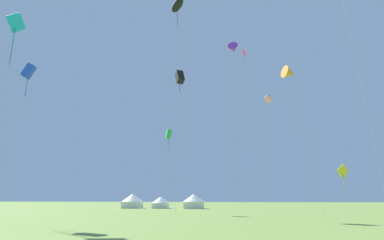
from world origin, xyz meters
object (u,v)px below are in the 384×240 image
(kite_green_box, at_px, (169,134))
(kite_cyan_diamond, at_px, (15,26))
(festival_tent_center, at_px, (194,200))
(kite_black_box, at_px, (180,77))
(kite_black_parafoil, at_px, (177,5))
(kite_orange_delta, at_px, (289,73))
(kite_purple_delta, at_px, (233,49))
(kite_yellow_diamond, at_px, (343,172))
(kite_red_diamond, at_px, (244,61))
(festival_tent_left, at_px, (161,202))
(festival_tent_right, at_px, (133,200))
(kite_blue_box, at_px, (28,71))
(kite_pink_parafoil, at_px, (268,99))

(kite_green_box, relative_size, kite_cyan_diamond, 0.48)
(festival_tent_center, bearing_deg, kite_black_box, -83.89)
(kite_black_parafoil, bearing_deg, kite_orange_delta, -10.96)
(kite_purple_delta, xyz_separation_m, festival_tent_center, (-9.48, 2.24, -32.94))
(kite_yellow_diamond, relative_size, kite_red_diamond, 0.26)
(kite_green_box, bearing_deg, festival_tent_left, 109.11)
(kite_yellow_diamond, height_order, kite_black_box, kite_black_box)
(kite_yellow_diamond, bearing_deg, festival_tent_right, 165.72)
(kite_blue_box, xyz_separation_m, kite_cyan_diamond, (-5.69, 3.19, 8.29))
(kite_pink_parafoil, bearing_deg, festival_tent_center, 160.51)
(kite_black_parafoil, relative_size, kite_pink_parafoil, 1.56)
(kite_yellow_diamond, xyz_separation_m, festival_tent_center, (-27.10, 10.37, -4.58))
(kite_orange_delta, height_order, kite_pink_parafoil, kite_pink_parafoil)
(kite_black_parafoil, bearing_deg, kite_yellow_diamond, 24.17)
(kite_pink_parafoil, bearing_deg, kite_cyan_diamond, -139.11)
(kite_yellow_diamond, distance_m, kite_black_box, 31.33)
(kite_orange_delta, bearing_deg, festival_tent_right, 141.43)
(kite_orange_delta, bearing_deg, kite_black_parafoil, 169.04)
(kite_cyan_diamond, xyz_separation_m, festival_tent_left, (10.08, 34.74, -22.67))
(kite_black_box, distance_m, festival_tent_center, 30.81)
(kite_blue_box, height_order, festival_tent_right, kite_blue_box)
(kite_yellow_diamond, height_order, kite_black_parafoil, kite_black_parafoil)
(kite_cyan_diamond, height_order, festival_tent_right, kite_cyan_diamond)
(kite_yellow_diamond, height_order, kite_pink_parafoil, kite_pink_parafoil)
(kite_purple_delta, bearing_deg, festival_tent_right, 174.46)
(kite_black_box, xyz_separation_m, festival_tent_left, (-9.94, 25.31, -17.66))
(festival_tent_right, bearing_deg, festival_tent_left, -0.00)
(kite_purple_delta, distance_m, kite_red_diamond, 12.46)
(kite_black_parafoil, xyz_separation_m, festival_tent_left, (-8.59, 21.93, -31.97))
(kite_black_box, xyz_separation_m, festival_tent_right, (-16.34, 25.31, -17.35))
(festival_tent_right, bearing_deg, kite_red_diamond, -24.98)
(kite_red_diamond, bearing_deg, kite_purple_delta, 103.18)
(kite_black_box, bearing_deg, kite_purple_delta, 73.65)
(kite_blue_box, xyz_separation_m, kite_yellow_diamond, (38.73, 27.56, -9.50))
(kite_purple_delta, xyz_separation_m, kite_cyan_diamond, (-26.79, -32.50, -10.58))
(kite_blue_box, relative_size, kite_cyan_diamond, 0.64)
(kite_yellow_diamond, bearing_deg, kite_blue_box, -144.57)
(kite_cyan_diamond, height_order, kite_pink_parafoil, kite_cyan_diamond)
(kite_blue_box, relative_size, kite_black_box, 0.83)
(kite_orange_delta, xyz_separation_m, kite_red_diamond, (-6.16, 13.32, 8.44))
(kite_green_box, distance_m, kite_black_parafoil, 21.77)
(kite_blue_box, distance_m, kite_yellow_diamond, 48.47)
(kite_black_box, xyz_separation_m, festival_tent_center, (-2.71, 25.31, -17.36))
(kite_cyan_diamond, distance_m, festival_tent_right, 41.47)
(kite_yellow_diamond, height_order, kite_cyan_diamond, kite_cyan_diamond)
(kite_blue_box, relative_size, kite_yellow_diamond, 2.18)
(kite_red_diamond, xyz_separation_m, festival_tent_center, (-11.72, 11.81, -25.29))
(kite_blue_box, xyz_separation_m, kite_red_diamond, (23.35, 26.11, 11.21))
(kite_purple_delta, bearing_deg, kite_green_box, -117.50)
(kite_red_diamond, distance_m, festival_tent_center, 30.27)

